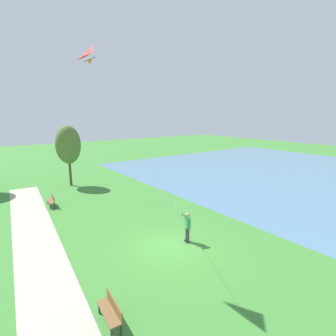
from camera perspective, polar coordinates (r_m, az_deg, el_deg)
ground_plane at (r=15.12m, az=0.28°, el=-16.79°), size 120.00×120.00×0.00m
lake_water at (r=35.90m, az=28.43°, el=-1.40°), size 36.00×44.00×0.01m
walkway_path at (r=14.69m, az=-25.63°, el=-18.89°), size 5.14×32.09×0.02m
person_kite_flyer at (r=15.24m, az=4.20°, el=-12.19°), size 0.63×0.50×1.83m
flying_kite at (r=13.25m, az=-15.64°, el=22.23°), size 4.36×2.12×8.43m
park_bench_near_walkway at (r=10.54m, az=-12.30°, el=-27.95°), size 0.57×1.53×0.88m
park_bench_far_walkway at (r=22.92m, az=-23.99°, el=-6.39°), size 0.57×1.53×0.88m
tree_treeline_center at (r=28.23m, az=-20.90°, el=4.72°), size 2.47×2.20×6.15m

